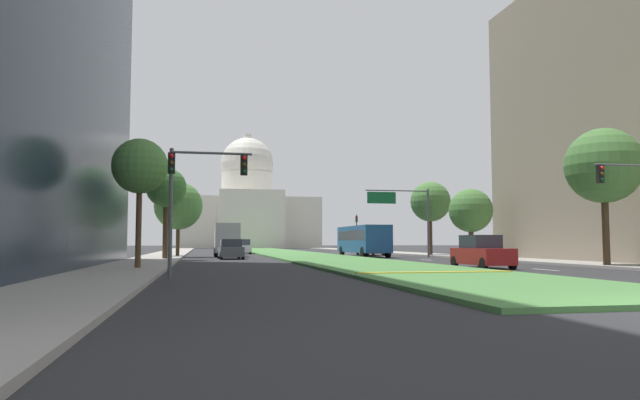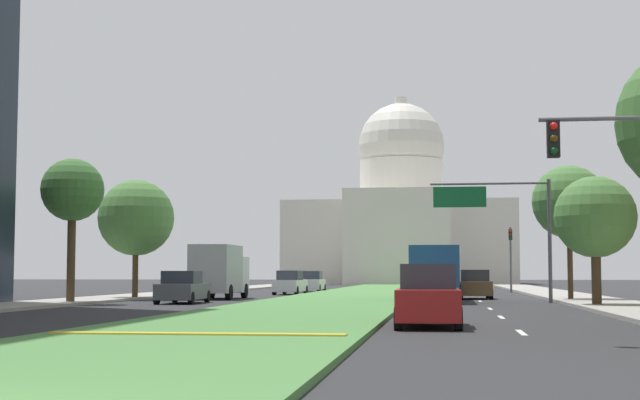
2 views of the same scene
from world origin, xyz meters
TOP-DOWN VIEW (x-y plane):
  - ground_plane at (0.00, 63.28)m, footprint 278.41×278.41m
  - grass_median at (0.00, 56.95)m, footprint 7.82×113.90m
  - median_curb_nose at (0.00, 12.96)m, footprint 7.03×0.50m
  - lane_dashes_right at (7.76, 40.82)m, footprint 0.16×49.29m
  - sidewalk_left at (-13.61, 50.62)m, footprint 4.00×113.90m
  - sidewalk_right at (13.61, 50.62)m, footprint 4.00×113.90m
  - capitol_building at (0.00, 125.75)m, footprint 30.93×28.80m
  - traffic_light_near_left at (-10.27, 13.00)m, footprint 3.34×0.35m
  - traffic_light_near_right at (10.27, 13.05)m, footprint 3.34×0.35m
  - traffic_light_far_right at (11.11, 68.32)m, footprint 0.28×0.35m
  - overhead_guide_sign at (8.92, 42.18)m, footprint 6.31×0.20m
  - street_tree_left_near at (-13.09, 20.31)m, footprint 2.85×2.85m
  - street_tree_right_near at (12.78, 18.81)m, footprint 4.34×4.34m
  - street_tree_left_mid at (-12.78, 36.92)m, footprint 3.17×3.17m
  - street_tree_right_mid at (12.66, 35.84)m, footprint 3.74×3.74m
  - street_tree_left_far at (-12.16, 45.13)m, footprint 4.47×4.47m
  - street_tree_right_far at (12.69, 44.99)m, footprint 4.06×4.06m
  - sedan_lead_stopped at (5.29, 19.22)m, footprint 1.89×4.44m
  - sedan_midblock at (-7.57, 38.96)m, footprint 2.10×4.65m
  - sedan_distant at (7.63, 49.54)m, footprint 1.99×4.56m
  - sedan_far_horizon at (-5.19, 59.00)m, footprint 1.99×4.46m
  - sedan_very_far at (-5.03, 68.94)m, footprint 1.92×4.20m
  - box_truck_delivery at (-7.59, 47.07)m, footprint 2.40×6.40m
  - city_bus at (5.29, 43.97)m, footprint 2.62×11.00m

SIDE VIEW (x-z plane):
  - ground_plane at x=0.00m, z-range 0.00..0.00m
  - lane_dashes_right at x=7.76m, z-range 0.00..0.01m
  - grass_median at x=0.00m, z-range 0.00..0.14m
  - sidewalk_left at x=-13.61m, z-range 0.00..0.15m
  - sidewalk_right at x=13.61m, z-range 0.00..0.15m
  - median_curb_nose at x=0.00m, z-range 0.14..0.18m
  - sedan_midblock at x=-7.57m, z-range -0.05..1.62m
  - sedan_very_far at x=-5.03m, z-range -0.05..1.65m
  - sedan_far_horizon at x=-5.19m, z-range -0.06..1.67m
  - sedan_distant at x=7.63m, z-range -0.06..1.69m
  - sedan_lead_stopped at x=5.29m, z-range -0.07..1.77m
  - box_truck_delivery at x=-7.59m, z-range 0.08..3.28m
  - city_bus at x=5.29m, z-range 0.29..3.24m
  - traffic_light_far_right at x=11.11m, z-range 0.71..5.91m
  - traffic_light_near_left at x=-10.27m, z-range 1.20..6.40m
  - traffic_light_near_right at x=10.27m, z-range 1.20..6.40m
  - street_tree_right_mid at x=12.66m, z-range 1.10..7.10m
  - overhead_guide_sign at x=8.92m, z-range 1.43..7.93m
  - street_tree_left_far at x=-12.16m, z-range 1.27..8.30m
  - street_tree_left_near at x=-13.09m, z-range 1.91..8.69m
  - street_tree_right_far at x=12.69m, z-range 1.72..9.24m
  - street_tree_left_mid at x=-12.78m, z-range 2.00..9.33m
  - street_tree_right_near at x=12.78m, z-range 1.80..9.81m
  - capitol_building at x=0.00m, z-range -4.89..21.78m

